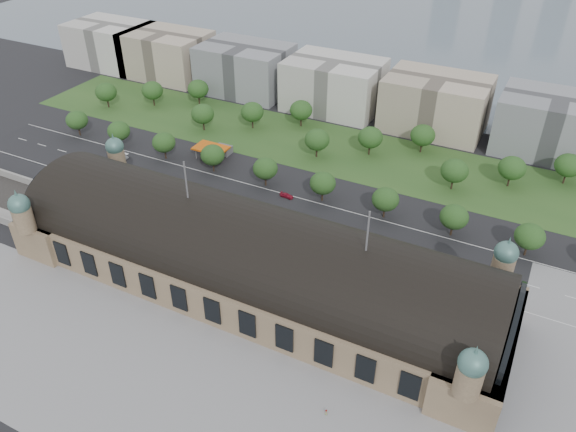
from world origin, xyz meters
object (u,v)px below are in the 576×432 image
at_px(petrol_station, 218,149).
at_px(bus_mid, 272,228).
at_px(parked_car_6, 190,209).
at_px(parked_car_2, 165,202).
at_px(traffic_car_2, 143,173).
at_px(parked_car_0, 105,183).
at_px(traffic_car_6, 467,273).
at_px(parked_car_1, 149,197).
at_px(parked_car_4, 211,215).
at_px(traffic_car_0, 98,165).
at_px(bus_west, 251,214).
at_px(pedestrian_0, 326,412).
at_px(traffic_car_1, 123,157).
at_px(parked_car_5, 204,217).
at_px(traffic_car_3, 287,196).
at_px(parked_car_3, 171,210).
at_px(bus_east, 401,257).

relative_size(petrol_station, bus_mid, 1.10).
bearing_deg(parked_car_6, parked_car_2, -116.63).
bearing_deg(traffic_car_2, parked_car_0, -30.96).
distance_m(traffic_car_6, parked_car_1, 115.98).
relative_size(traffic_car_6, parked_car_4, 1.20).
bearing_deg(traffic_car_2, traffic_car_0, -79.50).
height_order(parked_car_0, parked_car_4, parked_car_0).
distance_m(traffic_car_2, bus_west, 54.56).
height_order(petrol_station, parked_car_4, petrol_station).
relative_size(traffic_car_0, bus_west, 0.42).
xyz_separation_m(petrol_station, pedestrian_0, (92.91, -97.13, -2.09)).
height_order(parked_car_1, parked_car_2, parked_car_1).
relative_size(traffic_car_1, parked_car_5, 0.80).
height_order(petrol_station, traffic_car_3, petrol_station).
bearing_deg(bus_mid, traffic_car_1, 77.26).
distance_m(traffic_car_6, bus_west, 75.42).
xyz_separation_m(traffic_car_2, parked_car_0, (-8.07, -13.21, 0.06)).
xyz_separation_m(parked_car_4, pedestrian_0, (69.86, -56.84, 0.21)).
xyz_separation_m(parked_car_5, pedestrian_0, (71.47, -54.82, 0.06)).
distance_m(traffic_car_2, parked_car_6, 34.77).
relative_size(traffic_car_1, parked_car_4, 1.16).
height_order(parked_car_3, parked_car_5, parked_car_5).
distance_m(traffic_car_1, pedestrian_0, 148.43).
distance_m(parked_car_2, pedestrian_0, 106.44).
distance_m(bus_mid, pedestrian_0, 74.78).
bearing_deg(petrol_station, bus_west, -43.29).
bearing_deg(bus_west, parked_car_0, 91.04).
bearing_deg(traffic_car_3, traffic_car_0, 103.43).
relative_size(parked_car_1, parked_car_6, 1.13).
bearing_deg(bus_west, traffic_car_6, -92.43).
xyz_separation_m(parked_car_3, bus_east, (82.83, 10.35, 1.03)).
bearing_deg(parked_car_4, parked_car_6, -124.48).
xyz_separation_m(parked_car_3, parked_car_6, (5.85, 3.90, -0.04)).
xyz_separation_m(bus_west, bus_mid, (10.69, -4.29, 0.15)).
height_order(traffic_car_2, bus_mid, bus_mid).
relative_size(parked_car_4, bus_mid, 0.31).
distance_m(parked_car_6, bus_west, 22.85).
distance_m(parked_car_0, pedestrian_0, 131.88).
xyz_separation_m(parked_car_0, parked_car_1, (21.96, -0.36, -0.04)).
distance_m(parked_car_2, bus_west, 33.78).
bearing_deg(traffic_car_0, parked_car_5, 83.68).
height_order(bus_west, bus_east, bus_east).
bearing_deg(parked_car_0, bus_west, 63.22).
bearing_deg(parked_car_2, traffic_car_1, -147.12).
height_order(traffic_car_6, parked_car_4, traffic_car_6).
height_order(traffic_car_1, traffic_car_2, traffic_car_1).
height_order(parked_car_1, pedestrian_0, pedestrian_0).
relative_size(traffic_car_2, parked_car_3, 1.20).
relative_size(traffic_car_1, parked_car_1, 0.92).
bearing_deg(parked_car_0, traffic_car_0, -160.67).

